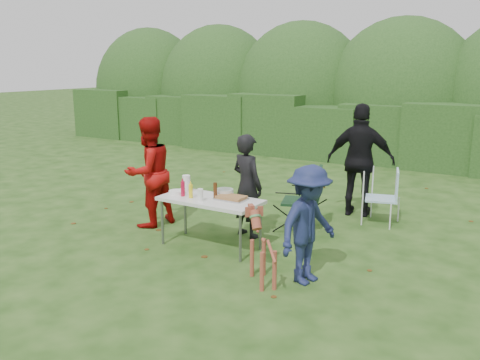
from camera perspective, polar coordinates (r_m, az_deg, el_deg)
The scene contains 20 objects.
ground at distance 7.30m, azimuth -2.11°, elevation -8.39°, with size 80.00×80.00×0.00m, color #1E4211.
hedge_row at distance 14.29m, azimuth 15.83°, elevation 5.23°, with size 22.00×1.40×1.70m, color #23471C.
shrub_backdrop at distance 15.76m, azimuth 17.59°, elevation 8.55°, with size 20.00×2.60×3.20m, color #3D6628.
folding_table at distance 7.40m, azimuth -3.35°, elevation -2.49°, with size 1.50×0.70×0.74m.
person_cook at distance 7.84m, azimuth 0.81°, elevation -0.67°, with size 0.59×0.39×1.62m, color black.
person_red_jacket at distance 8.48m, azimuth -10.20°, elevation 0.87°, with size 0.88×0.69×1.82m, color #A80B0A.
person_black_puffy at distance 9.14m, azimuth 13.38°, elevation 2.15°, with size 1.17×0.49×1.99m, color black.
child at distance 6.25m, azimuth 7.70°, elevation -5.01°, with size 0.96×0.55×1.48m, color navy.
dog at distance 6.27m, azimuth 2.61°, elevation -7.91°, with size 0.89×0.36×0.84m, color #9D4832, non-canonical shape.
camping_chair at distance 8.30m, azimuth 6.82°, elevation -1.98°, with size 0.66×0.66×1.06m, color #16351C, non-canonical shape.
lawn_chair at distance 8.86m, azimuth 15.59°, elevation -1.77°, with size 0.56×0.56×0.95m, color #60ABD2, non-canonical shape.
food_tray at distance 7.31m, azimuth -0.99°, elevation -2.14°, with size 0.45×0.30×0.02m, color #B7B7BA.
focaccia_bread at distance 7.31m, azimuth -0.99°, elevation -1.92°, with size 0.40×0.26×0.04m, color #A06F3D.
mustard_bottle at distance 7.42m, azimuth -5.56°, elevation -1.25°, with size 0.06×0.06×0.20m, color yellow.
ketchup_bottle at distance 7.53m, azimuth -6.43°, elevation -0.99°, with size 0.06×0.06×0.22m, color #AD0D2E.
beer_bottle at distance 7.33m, azimuth -2.80°, elevation -1.22°, with size 0.06×0.06×0.24m, color #47230F.
paper_towel_roll at distance 7.76m, azimuth -6.04°, elevation -0.41°, with size 0.12×0.12×0.26m, color white.
cup_stack at distance 7.24m, azimuth -4.49°, elevation -1.68°, with size 0.08×0.08×0.18m, color white.
pasta_bowl at distance 7.53m, azimuth -1.73°, elevation -1.39°, with size 0.26×0.26×0.10m, color silver.
plate_stack at distance 7.69m, azimuth -7.12°, elevation -1.36°, with size 0.24×0.24×0.05m, color white.
Camera 1 is at (3.75, -5.67, 2.66)m, focal length 38.00 mm.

